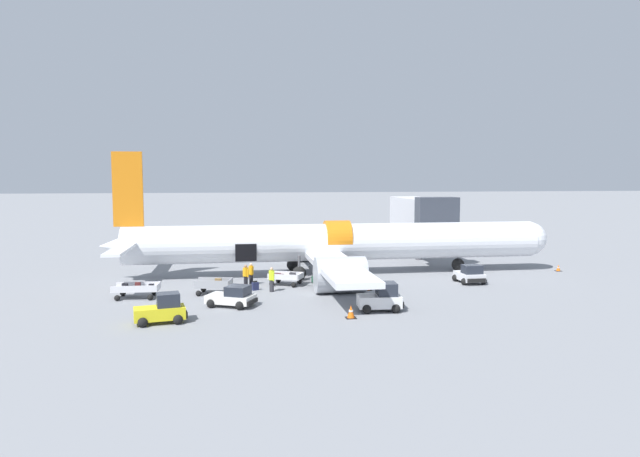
% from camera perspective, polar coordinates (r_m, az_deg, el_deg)
% --- Properties ---
extents(ground_plane, '(500.00, 500.00, 0.00)m').
position_cam_1_polar(ground_plane, '(43.40, 1.66, -5.83)').
color(ground_plane, gray).
extents(jet_bridge_stub, '(3.73, 11.29, 6.44)m').
position_cam_1_polar(jet_bridge_stub, '(56.66, 10.18, 1.48)').
color(jet_bridge_stub, '#4C4C51').
rests_on(jet_bridge_stub, ground_plane).
extents(airplane, '(38.36, 30.34, 10.29)m').
position_cam_1_polar(airplane, '(48.29, 1.02, -1.57)').
color(airplane, white).
rests_on(airplane, ground_plane).
extents(baggage_tug_lead, '(3.43, 2.84, 1.36)m').
position_cam_1_polar(baggage_tug_lead, '(37.25, -8.72, -6.80)').
color(baggage_tug_lead, silver).
rests_on(baggage_tug_lead, ground_plane).
extents(baggage_tug_mid, '(2.18, 2.59, 1.49)m').
position_cam_1_polar(baggage_tug_mid, '(46.17, 14.78, -4.52)').
color(baggage_tug_mid, silver).
rests_on(baggage_tug_mid, ground_plane).
extents(baggage_tug_rear, '(3.09, 2.14, 1.70)m').
position_cam_1_polar(baggage_tug_rear, '(33.98, -15.53, -7.91)').
color(baggage_tug_rear, yellow).
rests_on(baggage_tug_rear, ground_plane).
extents(baggage_tug_spare, '(2.86, 2.16, 1.76)m').
position_cam_1_polar(baggage_tug_spare, '(35.90, 6.14, -7.00)').
color(baggage_tug_spare, white).
rests_on(baggage_tug_spare, ground_plane).
extents(baggage_cart_loading, '(3.42, 2.48, 0.96)m').
position_cam_1_polar(baggage_cart_loading, '(43.95, -3.39, -5.03)').
color(baggage_cart_loading, silver).
rests_on(baggage_cart_loading, ground_plane).
extents(baggage_cart_queued, '(3.52, 2.19, 1.10)m').
position_cam_1_polar(baggage_cart_queued, '(41.27, -10.47, -5.72)').
color(baggage_cart_queued, '#999BA0').
rests_on(baggage_cart_queued, ground_plane).
extents(baggage_cart_empty, '(4.02, 2.10, 1.12)m').
position_cam_1_polar(baggage_cart_empty, '(41.21, -17.77, -5.91)').
color(baggage_cart_empty, silver).
rests_on(baggage_cart_empty, ground_plane).
extents(ground_crew_loader_a, '(0.55, 0.55, 1.71)m').
position_cam_1_polar(ground_crew_loader_a, '(43.44, -7.44, -4.66)').
color(ground_crew_loader_a, black).
rests_on(ground_crew_loader_a, ground_plane).
extents(ground_crew_loader_b, '(0.50, 0.52, 1.59)m').
position_cam_1_polar(ground_crew_loader_b, '(46.51, 1.37, -4.03)').
color(ground_crew_loader_b, black).
rests_on(ground_crew_loader_b, ground_plane).
extents(ground_crew_driver, '(0.43, 0.59, 1.71)m').
position_cam_1_polar(ground_crew_driver, '(44.23, -6.91, -4.47)').
color(ground_crew_driver, black).
rests_on(ground_crew_driver, ground_plane).
extents(ground_crew_supervisor, '(0.55, 0.60, 1.79)m').
position_cam_1_polar(ground_crew_supervisor, '(41.49, -4.86, -5.04)').
color(ground_crew_supervisor, '#2D2D33').
rests_on(ground_crew_supervisor, ground_plane).
extents(suitcase_on_tarmac_upright, '(0.55, 0.44, 0.70)m').
position_cam_1_polar(suitcase_on_tarmac_upright, '(42.25, -6.49, -5.75)').
color(suitcase_on_tarmac_upright, '#1E2347').
rests_on(suitcase_on_tarmac_upright, ground_plane).
extents(suitcase_on_tarmac_spare, '(0.38, 0.26, 0.66)m').
position_cam_1_polar(suitcase_on_tarmac_spare, '(44.77, -0.63, -5.12)').
color(suitcase_on_tarmac_spare, '#14472D').
rests_on(suitcase_on_tarmac_spare, ground_plane).
extents(safety_cone_nose, '(0.50, 0.50, 0.56)m').
position_cam_1_polar(safety_cone_nose, '(54.51, 22.73, -3.68)').
color(safety_cone_nose, black).
rests_on(safety_cone_nose, ground_plane).
extents(safety_cone_engine_left, '(0.62, 0.62, 0.79)m').
position_cam_1_polar(safety_cone_engine_left, '(33.96, 3.11, -8.33)').
color(safety_cone_engine_left, black).
rests_on(safety_cone_engine_left, ground_plane).
extents(safety_cone_wingtip, '(0.54, 0.54, 0.57)m').
position_cam_1_polar(safety_cone_wingtip, '(42.13, 4.80, -5.82)').
color(safety_cone_wingtip, black).
rests_on(safety_cone_wingtip, ground_plane).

